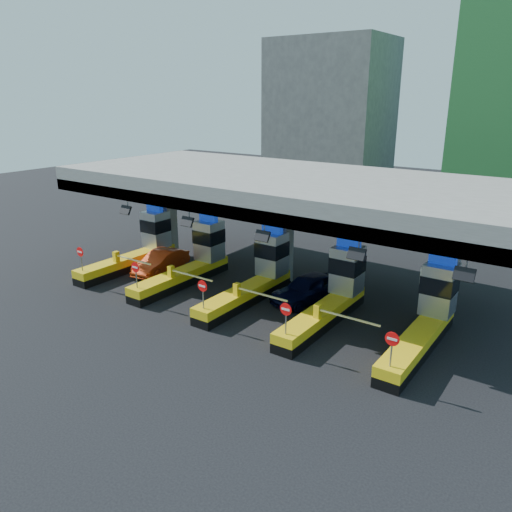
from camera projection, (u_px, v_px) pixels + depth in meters
The scene contains 10 objects.
ground at pixel (255, 298), 29.64m from camera, with size 120.00×120.00×0.00m, color black.
toll_canopy at pixel (282, 189), 29.97m from camera, with size 28.00×12.09×7.00m.
toll_lane_far_left at pixel (141, 246), 34.91m from camera, with size 4.43×8.00×4.16m.
toll_lane_left at pixel (194, 259), 32.17m from camera, with size 4.43×8.00×4.16m.
toll_lane_center at pixel (258, 275), 29.43m from camera, with size 4.43×8.00×4.16m.
toll_lane_right at pixel (334, 293), 26.69m from camera, with size 4.43×8.00×4.16m.
toll_lane_far_right at pixel (428, 316), 23.95m from camera, with size 4.43×8.00×4.16m.
bg_building_concrete at pixel (330, 115), 62.50m from camera, with size 14.00×10.00×18.00m, color #4C4C49.
van at pixel (308, 288), 28.94m from camera, with size 1.94×4.81×1.64m, color black.
red_car at pixel (161, 262), 33.70m from camera, with size 1.57×4.51×1.49m, color #BB320E.
Camera 1 is at (15.86, -22.36, 11.55)m, focal length 35.00 mm.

